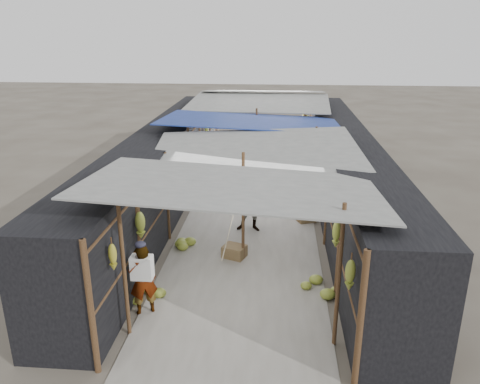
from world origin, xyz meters
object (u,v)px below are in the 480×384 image
(crate_near, at_px, (234,252))
(vendor_elderly, at_px, (143,280))
(shopper_blue, at_px, (251,202))
(vendor_seated, at_px, (310,203))
(black_basin, at_px, (296,203))

(crate_near, relative_size, vendor_elderly, 0.36)
(crate_near, xyz_separation_m, shopper_blue, (0.30, 1.61, 0.66))
(shopper_blue, bearing_deg, vendor_seated, 38.13)
(crate_near, height_order, vendor_seated, vendor_seated)
(crate_near, distance_m, black_basin, 3.91)
(crate_near, distance_m, shopper_blue, 1.76)
(crate_near, relative_size, black_basin, 0.83)
(vendor_elderly, xyz_separation_m, vendor_seated, (3.40, 5.12, -0.29))
(black_basin, height_order, vendor_seated, vendor_seated)
(shopper_blue, bearing_deg, black_basin, 61.01)
(black_basin, height_order, shopper_blue, shopper_blue)
(vendor_elderly, relative_size, vendor_seated, 1.67)
(black_basin, distance_m, vendor_elderly, 6.75)
(crate_near, distance_m, vendor_elderly, 2.89)
(vendor_seated, bearing_deg, black_basin, -176.25)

